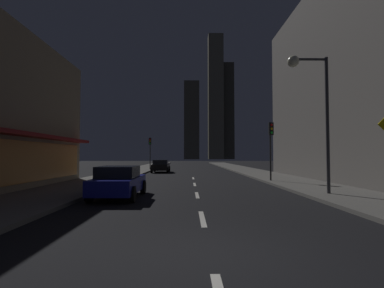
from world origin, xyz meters
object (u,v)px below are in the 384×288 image
car_parked_near (119,182)px  fire_hydrant_far_left (136,170)px  car_parked_far (161,166)px  traffic_light_far_left (150,146)px  traffic_light_near_right (271,138)px  street_lamp_right (310,90)px

car_parked_near → fire_hydrant_far_left: car_parked_near is taller
car_parked_far → traffic_light_far_left: (-1.90, 4.85, 2.45)m
traffic_light_near_right → street_lamp_right: bearing=-91.0°
traffic_light_far_left → street_lamp_right: 26.96m
car_parked_near → traffic_light_near_right: size_ratio=1.01×
car_parked_near → traffic_light_near_right: bearing=38.5°
car_parked_near → fire_hydrant_far_left: size_ratio=6.48×
traffic_light_near_right → street_lamp_right: size_ratio=0.64×
car_parked_far → fire_hydrant_far_left: (-2.30, -3.12, -0.29)m
car_parked_near → traffic_light_far_left: bearing=94.4°
fire_hydrant_far_left → street_lamp_right: size_ratio=0.10×
car_parked_far → traffic_light_far_left: size_ratio=1.01×
street_lamp_right → traffic_light_near_right: bearing=89.0°
car_parked_near → street_lamp_right: bearing=1.9°
fire_hydrant_far_left → traffic_light_near_right: size_ratio=0.16×
fire_hydrant_far_left → traffic_light_far_left: traffic_light_far_left is taller
street_lamp_right → car_parked_far: bearing=114.5°
car_parked_far → traffic_light_near_right: traffic_light_near_right is taller
traffic_light_near_right → traffic_light_far_left: size_ratio=1.00×
car_parked_far → car_parked_near: bearing=-90.0°
fire_hydrant_far_left → traffic_light_far_left: bearing=87.1°
car_parked_near → traffic_light_far_left: (-1.90, 24.89, 2.45)m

